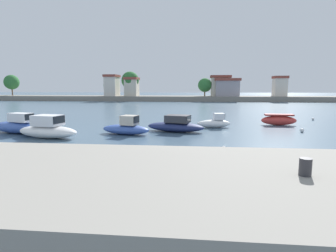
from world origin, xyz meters
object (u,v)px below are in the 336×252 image
(moored_boat_0, at_px, (17,126))
(mooring_buoy_2, at_px, (313,119))
(moored_boat_5, at_px, (279,120))
(mooring_bollard, at_px, (305,167))
(mooring_buoy_1, at_px, (224,148))
(mooring_buoy_0, at_px, (302,130))
(moored_boat_3, at_px, (176,125))
(moored_boat_4, at_px, (215,123))
(moored_boat_2, at_px, (126,128))
(moored_boat_1, at_px, (48,129))

(moored_boat_0, height_order, mooring_buoy_2, moored_boat_0)
(moored_boat_5, bearing_deg, mooring_bollard, -102.84)
(moored_boat_0, relative_size, mooring_buoy_1, 19.95)
(mooring_bollard, relative_size, moored_boat_5, 0.12)
(mooring_buoy_0, height_order, mooring_buoy_1, mooring_buoy_0)
(moored_boat_3, relative_size, moored_boat_4, 1.61)
(moored_boat_0, xyz_separation_m, mooring_buoy_1, (17.92, -5.06, -0.53))
(mooring_buoy_1, xyz_separation_m, mooring_buoy_2, (12.76, 17.97, 0.02))
(moored_boat_2, height_order, moored_boat_5, moored_boat_2)
(moored_boat_4, bearing_deg, moored_boat_1, -163.05)
(mooring_bollard, height_order, moored_boat_5, mooring_bollard)
(moored_boat_0, xyz_separation_m, moored_boat_1, (4.03, -1.95, 0.04))
(moored_boat_1, relative_size, moored_boat_5, 1.51)
(mooring_bollard, bearing_deg, moored_boat_5, 75.46)
(mooring_bollard, height_order, mooring_buoy_2, mooring_bollard)
(moored_boat_5, relative_size, mooring_buoy_2, 11.71)
(moored_boat_1, distance_m, moored_boat_5, 23.18)
(moored_boat_0, relative_size, moored_boat_5, 1.48)
(moored_boat_1, distance_m, mooring_buoy_0, 22.32)
(moored_boat_1, relative_size, mooring_buoy_2, 17.64)
(mooring_bollard, xyz_separation_m, mooring_buoy_1, (-0.93, 11.09, -1.98))
(moored_boat_0, relative_size, mooring_buoy_0, 14.23)
(moored_boat_0, distance_m, moored_boat_2, 9.99)
(moored_boat_0, bearing_deg, moored_boat_4, 32.63)
(moored_boat_1, xyz_separation_m, mooring_buoy_0, (21.76, 4.95, -0.52))
(moored_boat_1, xyz_separation_m, mooring_buoy_2, (26.65, 14.87, -0.55))
(moored_boat_1, bearing_deg, moored_boat_2, 32.08)
(moored_boat_1, bearing_deg, moored_boat_4, 37.91)
(moored_boat_4, distance_m, moored_boat_5, 7.52)
(mooring_buoy_1, relative_size, mooring_buoy_2, 0.87)
(moored_boat_3, distance_m, moored_boat_5, 12.15)
(mooring_buoy_1, distance_m, mooring_buoy_2, 22.04)
(moored_boat_4, height_order, mooring_buoy_2, moored_boat_4)
(moored_boat_0, height_order, moored_boat_4, moored_boat_0)
(moored_boat_4, distance_m, mooring_buoy_1, 10.31)
(mooring_buoy_0, bearing_deg, mooring_buoy_2, 63.74)
(moored_boat_3, height_order, moored_boat_4, moored_boat_3)
(mooring_buoy_0, bearing_deg, moored_boat_1, -167.18)
(moored_boat_4, relative_size, mooring_buoy_2, 11.30)
(mooring_bollard, xyz_separation_m, moored_boat_1, (-14.82, 14.19, -1.40))
(moored_boat_2, xyz_separation_m, mooring_buoy_2, (20.69, 12.53, -0.41))
(moored_boat_5, height_order, mooring_buoy_0, moored_boat_5)
(moored_boat_5, distance_m, mooring_buoy_0, 4.86)
(moored_boat_1, relative_size, moored_boat_3, 0.97)
(moored_boat_3, xyz_separation_m, mooring_buoy_0, (11.58, 0.69, -0.39))
(moored_boat_0, distance_m, moored_boat_4, 18.74)
(moored_boat_5, bearing_deg, moored_boat_4, -158.53)
(moored_boat_4, relative_size, mooring_buoy_0, 9.29)
(moored_boat_2, relative_size, moored_boat_4, 1.30)
(moored_boat_2, xyz_separation_m, moored_boat_4, (8.00, 4.86, -0.06))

